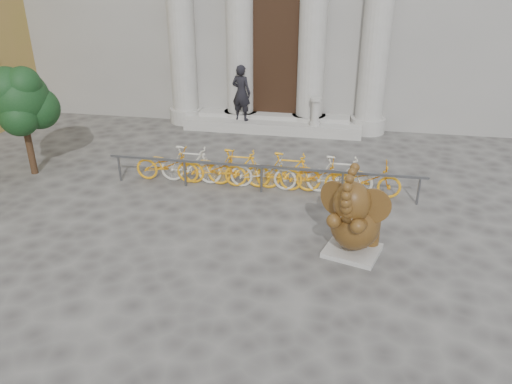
% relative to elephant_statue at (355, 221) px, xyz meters
% --- Properties ---
extents(ground, '(80.00, 80.00, 0.00)m').
position_rel_elephant_statue_xyz_m(ground, '(-2.79, -1.88, -0.75)').
color(ground, '#474442').
rests_on(ground, ground).
extents(entrance_steps, '(6.00, 1.20, 0.36)m').
position_rel_elephant_statue_xyz_m(entrance_steps, '(-2.79, 7.52, -0.57)').
color(entrance_steps, '#A8A59E').
rests_on(entrance_steps, ground).
extents(elephant_statue, '(1.36, 1.63, 2.06)m').
position_rel_elephant_statue_xyz_m(elephant_statue, '(0.00, 0.00, 0.00)').
color(elephant_statue, '#A8A59E').
rests_on(elephant_statue, ground).
extents(bike_rack, '(8.00, 0.53, 1.00)m').
position_rel_elephant_statue_xyz_m(bike_rack, '(-2.29, 2.78, -0.25)').
color(bike_rack, slate).
rests_on(bike_rack, ground).
extents(tree, '(1.70, 1.55, 2.94)m').
position_rel_elephant_statue_xyz_m(tree, '(-8.61, 2.56, 1.30)').
color(tree, '#332114').
rests_on(tree, ground).
extents(pedestrian, '(0.78, 0.63, 1.86)m').
position_rel_elephant_statue_xyz_m(pedestrian, '(-3.83, 7.35, 0.54)').
color(pedestrian, black).
rests_on(pedestrian, entrance_steps).
extents(balustrade_post, '(0.37, 0.37, 0.91)m').
position_rel_elephant_statue_xyz_m(balustrade_post, '(-1.33, 7.22, 0.03)').
color(balustrade_post, '#A8A59E').
rests_on(balustrade_post, entrance_steps).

